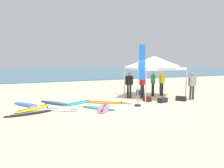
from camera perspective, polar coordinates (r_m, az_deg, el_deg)
name	(u,v)px	position (r m, az deg, el deg)	size (l,w,h in m)	color
ground_plane	(124,104)	(13.59, 2.82, -4.80)	(80.00, 80.00, 0.00)	beige
sea	(50,72)	(43.85, -14.77, 2.89)	(80.00, 36.00, 0.10)	#386B84
canopy_tent	(154,61)	(15.76, 10.18, 5.41)	(3.04, 3.04, 2.75)	#B7B7BC
surfboard_navy	(54,103)	(14.06, -13.85, -4.45)	(1.75, 2.36, 0.19)	navy
surfboard_orange	(104,102)	(13.83, -1.85, -4.45)	(2.44, 1.95, 0.19)	orange
surfboard_white	(61,110)	(12.20, -12.18, -6.07)	(1.85, 1.45, 0.19)	white
surfboard_blue	(28,105)	(13.91, -19.80, -4.77)	(1.81, 2.42, 0.19)	blue
surfboard_cyan	(78,103)	(13.79, -8.35, -4.54)	(2.12, 1.55, 0.19)	#23B2CC
surfboard_pink	(104,108)	(12.23, -2.02, -5.90)	(1.54, 2.28, 0.19)	pink
surfboard_teal	(98,108)	(12.33, -3.38, -5.81)	(1.67, 1.87, 0.19)	#19847F
surfboard_black	(29,113)	(11.83, -19.54, -6.70)	(2.36, 1.21, 0.19)	black
surfboard_yellow	(33,108)	(12.90, -18.54, -5.59)	(2.19, 2.01, 0.19)	yellow
person_black	(129,83)	(15.30, 4.19, 0.21)	(0.55, 0.24, 1.71)	black
person_red	(142,83)	(15.45, 7.37, 0.23)	(0.52, 0.33, 1.71)	#2D2D33
person_grey	(192,84)	(15.54, 18.87, -0.03)	(0.53, 0.30, 1.71)	#2D2D33
person_green	(153,82)	(16.24, 9.92, 0.49)	(0.44, 0.40, 1.71)	black
person_yellow	(162,82)	(16.60, 11.97, 0.58)	(0.53, 0.31, 1.71)	#2D2D33
banner_flag	(140,77)	(12.84, 6.79, 1.59)	(0.60, 0.36, 3.40)	#99999E
gear_bag_near_tent	(163,100)	(14.22, 12.19, -3.86)	(0.60, 0.32, 0.28)	#232328
gear_bag_by_pole	(147,99)	(14.45, 8.51, -3.62)	(0.60, 0.32, 0.28)	#4C1919
gear_bag_on_sand	(181,99)	(15.07, 16.41, -3.40)	(0.60, 0.32, 0.28)	#232328
cooler_box	(140,92)	(16.87, 6.86, -1.94)	(0.50, 0.36, 0.39)	#2D60B7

